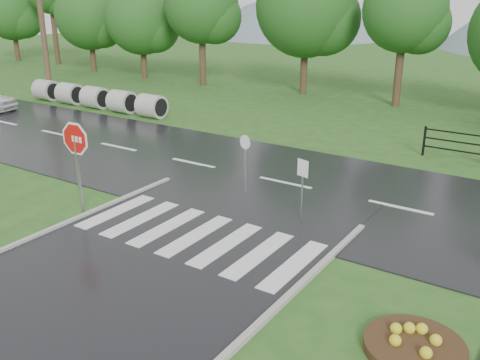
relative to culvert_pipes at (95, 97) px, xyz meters
The scene contains 10 objects.
ground 21.12m from the culvert_pipes, 45.28° to the right, with size 120.00×120.00×0.00m, color #29561C.
main_road 15.68m from the culvert_pipes, 18.61° to the right, with size 90.00×8.00×0.04m, color black.
crosswalk 17.91m from the culvert_pipes, 33.95° to the right, with size 6.50×2.80×0.02m.
treeline 18.24m from the culvert_pipes, 29.59° to the left, with size 83.20×5.20×10.00m.
culvert_pipes is the anchor object (origin of this frame).
stop_sign 15.33m from the culvert_pipes, 43.79° to the right, with size 1.32×0.11×2.97m.
flower_bed 24.17m from the culvert_pipes, 28.66° to the right, with size 1.87×1.87×0.37m.
reg_sign_small 18.25m from the culvert_pipes, 23.84° to the right, with size 0.39×0.14×1.82m.
reg_sign_round 15.65m from the culvert_pipes, 24.72° to the right, with size 0.45×0.14×1.98m.
utility_pole_west 6.37m from the culvert_pipes, behind, with size 1.74×0.52×9.94m.
Camera 1 is at (8.20, -5.24, 6.35)m, focal length 40.00 mm.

